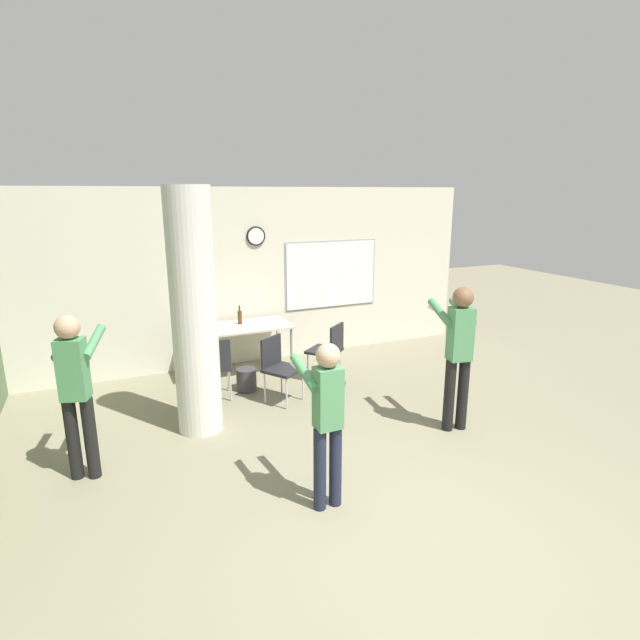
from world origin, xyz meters
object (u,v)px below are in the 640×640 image
object	(u,v)px
bottle_on_table	(240,317)
folding_table	(239,329)
chair_table_front	(279,364)
person_playing_side	(458,347)
chair_table_left	(215,363)
person_playing_front	(327,413)
chair_table_right	(329,347)
person_watching_back	(76,384)

from	to	relation	value
bottle_on_table	folding_table	bearing A→B (deg)	-114.04
chair_table_front	person_playing_side	bearing A→B (deg)	-44.95
chair_table_left	person_playing_front	world-z (taller)	person_playing_front
chair_table_left	chair_table_front	bearing A→B (deg)	-26.38
chair_table_left	person_playing_side	xyz separation A→B (m)	(2.37, -1.98, 0.49)
chair_table_right	chair_table_front	bearing A→B (deg)	-156.20
chair_table_right	person_playing_side	distance (m)	2.18
chair_table_right	chair_table_front	distance (m)	0.99
folding_table	person_watching_back	bearing A→B (deg)	-134.94
bottle_on_table	person_watching_back	size ratio (longest dim) A/B	0.17
bottle_on_table	chair_table_left	size ratio (longest dim) A/B	0.33
bottle_on_table	chair_table_right	size ratio (longest dim) A/B	0.33
chair_table_left	chair_table_front	xyz separation A→B (m)	(0.77, -0.38, 0.00)
chair_table_front	person_watching_back	xyz separation A→B (m)	(-2.36, -0.96, 0.46)
chair_table_left	chair_table_front	size ratio (longest dim) A/B	1.00
person_playing_front	chair_table_front	bearing A→B (deg)	80.34
folding_table	person_watching_back	xyz separation A→B (m)	(-2.15, -2.16, 0.26)
folding_table	person_playing_front	world-z (taller)	person_playing_front
chair_table_front	bottle_on_table	bearing A→B (deg)	96.98
folding_table	bottle_on_table	xyz separation A→B (m)	(0.05, 0.11, 0.16)
chair_table_front	chair_table_right	bearing A→B (deg)	23.80
person_playing_side	person_playing_front	world-z (taller)	person_playing_side
folding_table	person_playing_front	bearing A→B (deg)	-93.04
chair_table_right	person_playing_front	xyz separation A→B (m)	(-1.31, -2.75, 0.38)
chair_table_left	person_playing_side	world-z (taller)	person_playing_side
chair_table_front	person_playing_side	xyz separation A→B (m)	(1.61, -1.60, 0.49)
chair_table_front	person_playing_front	xyz separation A→B (m)	(-0.40, -2.35, 0.38)
person_playing_side	chair_table_left	bearing A→B (deg)	140.10
chair_table_front	person_playing_front	bearing A→B (deg)	-99.66
folding_table	chair_table_front	size ratio (longest dim) A/B	1.79
person_playing_front	person_watching_back	world-z (taller)	person_watching_back
bottle_on_table	person_playing_front	world-z (taller)	person_playing_front
person_playing_side	person_playing_front	distance (m)	2.14
person_playing_front	person_watching_back	size ratio (longest dim) A/B	0.92
chair_table_front	person_playing_side	distance (m)	2.32
chair_table_right	person_watching_back	bearing A→B (deg)	-157.47
chair_table_left	chair_table_front	world-z (taller)	same
bottle_on_table	person_watching_back	world-z (taller)	person_watching_back
bottle_on_table	chair_table_front	distance (m)	1.37
bottle_on_table	chair_table_front	world-z (taller)	bottle_on_table
person_playing_side	chair_table_right	bearing A→B (deg)	109.14
chair_table_left	person_playing_front	size ratio (longest dim) A/B	0.57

